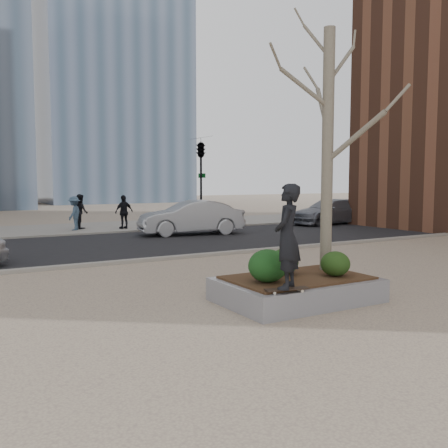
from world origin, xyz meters
TOP-DOWN VIEW (x-y plane):
  - ground at (0.00, 0.00)m, footprint 120.00×120.00m
  - street at (0.00, 10.00)m, footprint 60.00×8.00m
  - far_sidewalk at (0.00, 17.00)m, footprint 60.00×6.00m
  - planter at (1.00, 0.00)m, footprint 3.00×2.00m
  - planter_mulch at (1.00, 0.00)m, footprint 2.70×1.70m
  - sycamore_tree at (2.00, 0.30)m, footprint 2.80×2.80m
  - shrub_left at (0.19, -0.14)m, footprint 0.73×0.73m
  - shrub_middle at (0.93, 0.34)m, footprint 0.60×0.60m
  - shrub_right at (1.69, -0.34)m, footprint 0.58×0.58m
  - skateboard at (0.08, -0.88)m, footprint 0.80×0.36m
  - skateboarder at (0.08, -0.88)m, footprint 0.78×0.76m
  - car_silver at (4.50, 11.73)m, footprint 4.70×2.34m
  - car_third at (13.16, 12.55)m, footprint 4.65×2.01m
  - pedestrian_a at (0.99, 16.68)m, footprint 0.71×0.87m
  - pedestrian_b at (0.55, 16.07)m, footprint 1.07×1.19m
  - pedestrian_c at (2.81, 15.60)m, footprint 1.02×0.60m
  - traffic_light_far at (6.50, 14.60)m, footprint 0.60×2.48m

SIDE VIEW (x-z plane):
  - ground at x=0.00m, z-range 0.00..0.00m
  - street at x=0.00m, z-range 0.00..0.02m
  - far_sidewalk at x=0.00m, z-range 0.00..0.02m
  - planter at x=1.00m, z-range 0.00..0.45m
  - planter_mulch at x=1.00m, z-range 0.45..0.49m
  - skateboard at x=0.08m, z-range 0.45..0.53m
  - car_third at x=13.16m, z-range 0.02..1.35m
  - shrub_right at x=1.69m, z-range 0.49..0.98m
  - shrub_middle at x=0.93m, z-range 0.49..1.00m
  - car_silver at x=4.50m, z-range 0.02..1.50m
  - shrub_left at x=0.19m, z-range 0.49..1.11m
  - pedestrian_b at x=0.55m, z-range 0.02..1.62m
  - pedestrian_c at x=2.81m, z-range 0.02..1.66m
  - pedestrian_a at x=0.99m, z-range 0.02..1.71m
  - skateboarder at x=0.08m, z-range 0.53..2.33m
  - traffic_light_far at x=6.50m, z-range 0.00..4.50m
  - sycamore_tree at x=2.00m, z-range 0.49..7.09m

